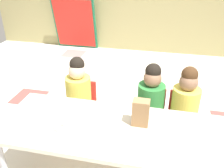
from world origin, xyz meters
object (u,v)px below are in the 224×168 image
at_px(seated_child_far_right, 185,103).
at_px(seated_child_middle_seat, 151,99).
at_px(folded_activity_table, 75,24).
at_px(paper_bag_brown, 141,113).
at_px(paper_plate_center_table, 127,137).
at_px(donut_powdered_on_plate, 60,127).
at_px(craft_table, 115,133).
at_px(paper_plate_near_edge, 60,129).
at_px(seated_child_near_camera, 79,91).

bearing_deg(seated_child_far_right, seated_child_middle_seat, 180.00).
relative_size(folded_activity_table, paper_bag_brown, 4.94).
relative_size(paper_plate_center_table, donut_powdered_on_plate, 1.75).
xyz_separation_m(craft_table, paper_plate_near_edge, (-0.41, -0.11, 0.05)).
distance_m(seated_child_middle_seat, paper_bag_brown, 0.52).
height_order(paper_plate_center_table, donut_powdered_on_plate, donut_powdered_on_plate).
relative_size(paper_plate_near_edge, donut_powdered_on_plate, 1.75).
distance_m(seated_child_near_camera, folded_activity_table, 2.93).
relative_size(seated_child_middle_seat, paper_plate_near_edge, 5.10).
height_order(seated_child_near_camera, paper_plate_center_table, seated_child_near_camera).
bearing_deg(paper_plate_near_edge, paper_bag_brown, 18.62).
bearing_deg(paper_bag_brown, paper_plate_center_table, -112.96).
relative_size(seated_child_near_camera, paper_plate_near_edge, 5.10).
bearing_deg(seated_child_near_camera, craft_table, -48.76).
bearing_deg(paper_plate_near_edge, paper_plate_center_table, 2.27).
distance_m(folded_activity_table, paper_plate_center_table, 3.79).
bearing_deg(paper_plate_near_edge, craft_table, 14.85).
relative_size(craft_table, seated_child_near_camera, 2.03).
bearing_deg(seated_child_near_camera, folded_activity_table, 111.24).
xyz_separation_m(seated_child_near_camera, donut_powdered_on_plate, (0.10, -0.69, 0.07)).
relative_size(paper_bag_brown, donut_powdered_on_plate, 2.13).
height_order(paper_bag_brown, donut_powdered_on_plate, paper_bag_brown).
bearing_deg(donut_powdered_on_plate, seated_child_near_camera, 98.20).
bearing_deg(paper_plate_center_table, donut_powdered_on_plate, -177.73).
relative_size(seated_child_middle_seat, folded_activity_table, 0.84).
distance_m(craft_table, paper_plate_near_edge, 0.43).
height_order(seated_child_middle_seat, paper_plate_center_table, seated_child_middle_seat).
bearing_deg(folded_activity_table, seated_child_far_right, -52.02).
bearing_deg(donut_powdered_on_plate, paper_plate_center_table, 2.27).
height_order(seated_child_far_right, donut_powdered_on_plate, seated_child_far_right).
distance_m(craft_table, seated_child_middle_seat, 0.63).
relative_size(folded_activity_table, donut_powdered_on_plate, 10.54).
bearing_deg(paper_plate_center_table, seated_child_near_camera, 132.61).
relative_size(folded_activity_table, paper_plate_near_edge, 6.04).
distance_m(seated_child_far_right, paper_plate_near_edge, 1.19).
bearing_deg(folded_activity_table, paper_plate_center_table, -63.73).
relative_size(seated_child_middle_seat, paper_bag_brown, 4.17).
distance_m(seated_child_far_right, donut_powdered_on_plate, 1.19).
bearing_deg(seated_child_near_camera, paper_plate_center_table, -47.39).
xyz_separation_m(paper_plate_near_edge, paper_plate_center_table, (0.52, 0.02, 0.00)).
xyz_separation_m(seated_child_far_right, paper_bag_brown, (-0.38, -0.49, 0.16)).
relative_size(seated_child_far_right, paper_bag_brown, 4.17).
bearing_deg(paper_plate_center_table, seated_child_far_right, 56.11).
bearing_deg(seated_child_middle_seat, folded_activity_table, 123.48).
height_order(folded_activity_table, paper_bag_brown, folded_activity_table).
bearing_deg(paper_bag_brown, craft_table, -153.50).
distance_m(craft_table, folded_activity_table, 3.66).
height_order(craft_table, seated_child_far_right, seated_child_far_right).
bearing_deg(paper_plate_near_edge, donut_powdered_on_plate, 0.00).
xyz_separation_m(folded_activity_table, paper_bag_brown, (1.75, -3.22, 0.17)).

